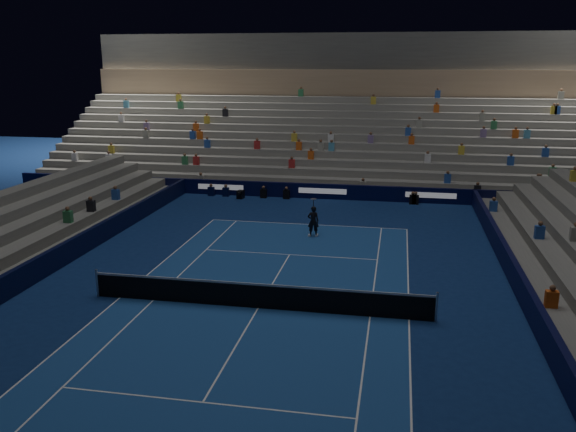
# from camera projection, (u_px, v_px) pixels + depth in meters

# --- Properties ---
(ground) EXTENTS (90.00, 90.00, 0.00)m
(ground) POSITION_uv_depth(u_px,v_px,m) (258.00, 308.00, 22.01)
(ground) COLOR navy
(ground) RESTS_ON ground
(court_surface) EXTENTS (10.97, 23.77, 0.01)m
(court_surface) POSITION_uv_depth(u_px,v_px,m) (258.00, 308.00, 22.01)
(court_surface) COLOR navy
(court_surface) RESTS_ON ground
(sponsor_barrier_far) EXTENTS (44.00, 0.25, 1.00)m
(sponsor_barrier_far) POSITION_uv_depth(u_px,v_px,m) (323.00, 191.00, 39.48)
(sponsor_barrier_far) COLOR black
(sponsor_barrier_far) RESTS_ON ground
(sponsor_barrier_east) EXTENTS (0.25, 37.00, 1.00)m
(sponsor_barrier_east) POSITION_uv_depth(u_px,v_px,m) (536.00, 316.00, 20.15)
(sponsor_barrier_east) COLOR black
(sponsor_barrier_east) RESTS_ON ground
(sponsor_barrier_west) EXTENTS (0.25, 37.00, 1.00)m
(sponsor_barrier_west) POSITION_uv_depth(u_px,v_px,m) (20.00, 279.00, 23.61)
(sponsor_barrier_west) COLOR black
(sponsor_barrier_west) RESTS_ON ground
(grandstand_main) EXTENTS (44.00, 15.20, 11.20)m
(grandstand_main) POSITION_uv_depth(u_px,v_px,m) (338.00, 132.00, 47.69)
(grandstand_main) COLOR slate
(grandstand_main) RESTS_ON ground
(tennis_net) EXTENTS (12.90, 0.10, 1.10)m
(tennis_net) POSITION_uv_depth(u_px,v_px,m) (258.00, 296.00, 21.88)
(tennis_net) COLOR #B2B2B7
(tennis_net) RESTS_ON ground
(tennis_player) EXTENTS (0.66, 0.51, 1.62)m
(tennis_player) POSITION_uv_depth(u_px,v_px,m) (313.00, 221.00, 30.89)
(tennis_player) COLOR black
(tennis_player) RESTS_ON ground
(broadcast_camera) EXTENTS (0.47, 0.88, 0.54)m
(broadcast_camera) POSITION_uv_depth(u_px,v_px,m) (240.00, 194.00, 39.59)
(broadcast_camera) COLOR black
(broadcast_camera) RESTS_ON ground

